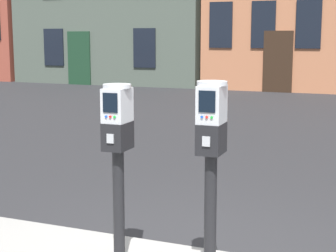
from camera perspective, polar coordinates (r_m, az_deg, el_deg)
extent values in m
cylinder|color=black|center=(4.36, -5.14, -8.37)|extent=(0.09, 0.09, 0.92)
cube|color=black|center=(4.22, -5.25, -1.02)|extent=(0.18, 0.24, 0.21)
cube|color=#A5A8AD|center=(4.11, -6.02, -1.31)|extent=(0.06, 0.01, 0.07)
cube|color=#B7BABF|center=(4.18, -5.30, 2.17)|extent=(0.18, 0.23, 0.26)
cube|color=black|center=(4.07, -6.03, 2.41)|extent=(0.12, 0.01, 0.15)
cylinder|color=blue|center=(4.10, -6.46, 0.98)|extent=(0.02, 0.01, 0.02)
cylinder|color=red|center=(4.09, -6.02, 0.96)|extent=(0.02, 0.01, 0.02)
cylinder|color=green|center=(4.07, -5.58, 0.94)|extent=(0.02, 0.01, 0.02)
cylinder|color=#B7BABF|center=(4.17, -5.33, 4.16)|extent=(0.22, 0.22, 0.03)
cylinder|color=black|center=(4.07, 4.42, -9.40)|extent=(0.09, 0.09, 0.95)
cube|color=black|center=(3.92, 4.52, -1.28)|extent=(0.18, 0.24, 0.22)
cube|color=#A5A8AD|center=(3.81, 3.99, -1.61)|extent=(0.06, 0.01, 0.07)
cube|color=#B7BABF|center=(3.89, 4.57, 2.26)|extent=(0.18, 0.23, 0.27)
cube|color=black|center=(3.77, 4.07, 2.55)|extent=(0.12, 0.01, 0.15)
cylinder|color=blue|center=(3.79, 3.54, 0.95)|extent=(0.02, 0.01, 0.02)
cylinder|color=red|center=(3.78, 4.04, 0.92)|extent=(0.02, 0.01, 0.02)
cylinder|color=green|center=(3.77, 4.55, 0.90)|extent=(0.02, 0.01, 0.02)
cylinder|color=#B7BABF|center=(3.87, 4.60, 4.46)|extent=(0.22, 0.22, 0.03)
cube|color=black|center=(22.82, -11.79, 8.02)|extent=(0.90, 0.06, 1.47)
cube|color=black|center=(20.83, -2.47, 8.10)|extent=(0.90, 0.06, 1.47)
cube|color=#193823|center=(22.20, -9.22, 6.97)|extent=(1.00, 0.07, 2.10)
cube|color=black|center=(19.76, 5.51, 10.41)|extent=(0.84, 0.06, 1.60)
cube|color=black|center=(19.37, 9.88, 10.34)|extent=(0.84, 0.06, 1.60)
cube|color=black|center=(19.09, 14.40, 10.21)|extent=(0.84, 0.06, 1.60)
cube|color=black|center=(19.28, 11.34, 6.57)|extent=(1.00, 0.07, 2.10)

